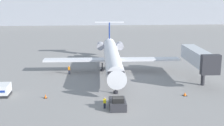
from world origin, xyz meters
name	(u,v)px	position (x,y,z in m)	size (l,w,h in m)	color
ground_plane	(119,110)	(0.00, 0.00, 0.00)	(600.00, 600.00, 0.00)	gray
terminal_building	(99,8)	(0.00, 120.00, 8.18)	(180.00, 16.80, 16.30)	#9EA3AD
airplane_main	(112,57)	(0.38, 21.28, 3.30)	(28.27, 33.83, 9.01)	white
pushback_tug	(118,103)	(-0.16, 0.91, 0.71)	(2.34, 3.85, 1.91)	#2D2D33
luggage_cart	(3,90)	(-18.20, 7.58, 0.96)	(2.14, 2.99, 1.91)	#232326
worker_near_tug	(105,103)	(-2.02, 0.97, 0.87)	(0.40, 0.24, 1.67)	#232838
worker_by_wing	(69,70)	(-8.44, 20.43, 0.93)	(0.40, 0.25, 1.77)	#232838
traffic_cone_left	(45,96)	(-11.18, 5.91, 0.32)	(0.53, 0.53, 0.68)	black
traffic_cone_right	(185,94)	(11.18, 5.63, 0.28)	(0.66, 0.66, 0.60)	black
jet_bridge	(199,58)	(16.05, 13.93, 4.45)	(3.20, 13.56, 6.19)	#2D2D33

